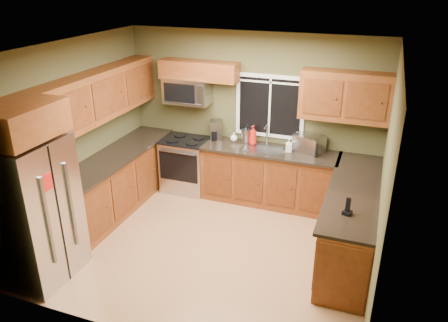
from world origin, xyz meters
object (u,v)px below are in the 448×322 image
Objects in this scene: range at (187,164)px; microwave at (187,91)px; kettle at (246,135)px; soap_bottle_b at (289,145)px; soap_bottle_a at (253,135)px; soap_bottle_c at (234,137)px; cordless_phone at (348,209)px; paper_towel_roll at (299,141)px; toaster_oven at (309,143)px; refrigerator at (35,211)px; coffee_maker at (216,130)px.

microwave reaches higher than range.
kettle is 0.77m from soap_bottle_b.
soap_bottle_b is at bearing -10.99° from soap_bottle_a.
soap_bottle_c is 0.71× the size of cordless_phone.
toaster_oven is at bearing -20.98° from paper_towel_roll.
paper_towel_roll is (1.87, 0.07, -0.66)m from microwave.
soap_bottle_a is (1.82, 2.92, 0.20)m from refrigerator.
soap_bottle_a is (-0.74, -0.06, 0.02)m from paper_towel_roll.
coffee_maker is 1.54× the size of soap_bottle_b.
soap_bottle_c is at bearing 138.20° from cordless_phone.
microwave is 1.20m from kettle.
soap_bottle_b is at bearing -8.06° from soap_bottle_c.
soap_bottle_c is at bearing -177.57° from paper_towel_roll.
soap_bottle_b is 1.96m from cordless_phone.
cordless_phone is (1.67, -1.78, -0.09)m from soap_bottle_a.
microwave is (-0.00, 0.14, 1.26)m from range.
microwave is 2.14m from toaster_oven.
kettle is 0.86× the size of soap_bottle_a.
paper_towel_roll is 0.94× the size of soap_bottle_a.
coffee_maker is at bearing 178.41° from soap_bottle_a.
microwave is 5.05× the size of soap_bottle_c.
toaster_oven reaches higher than soap_bottle_b.
coffee_maker is at bearing 19.35° from range.
soap_bottle_b is (0.75, -0.15, -0.02)m from kettle.
soap_bottle_a is at bearing -1.59° from coffee_maker.
soap_bottle_c is (-1.24, 0.02, -0.06)m from toaster_oven.
toaster_oven is (2.04, 0.15, 0.61)m from range.
microwave is at bearing 76.66° from refrigerator.
refrigerator is at bearing -121.94° from soap_bottle_a.
paper_towel_roll is (1.87, 0.21, 0.60)m from range.
cordless_phone reaches higher than soap_bottle_b.
cordless_phone is at bearing -66.69° from toaster_oven.
soap_bottle_c is 2.69m from cordless_phone.
microwave reaches higher than coffee_maker.
paper_towel_roll is at bearing 116.86° from cordless_phone.
microwave is at bearing -179.70° from toaster_oven.
cordless_phone reaches higher than range.
microwave is at bearing -179.27° from soap_bottle_a.
refrigerator is 2.37× the size of microwave.
coffee_maker is 0.33m from soap_bottle_c.
refrigerator is 1.92× the size of range.
microwave is 1.46× the size of toaster_oven.
microwave is 2.60× the size of paper_towel_roll.
paper_towel_roll is 1.42× the size of soap_bottle_b.
range is 4.40× the size of cordless_phone.
refrigerator is 2.89m from range.
refrigerator reaches higher than paper_towel_roll.
range is at bearing 76.03° from refrigerator.
toaster_oven is (2.04, 0.01, -0.66)m from microwave.
cordless_phone is at bearing 18.11° from refrigerator.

